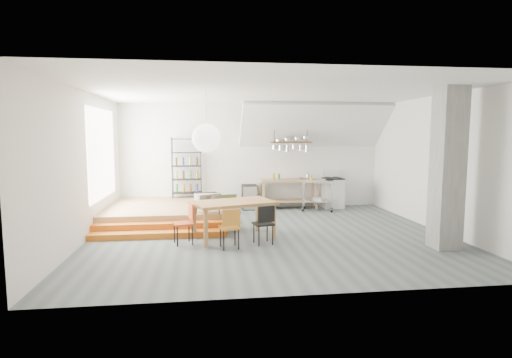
{
  "coord_description": "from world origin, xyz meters",
  "views": [
    {
      "loc": [
        -1.44,
        -8.81,
        2.25
      ],
      "look_at": [
        -0.22,
        0.8,
        1.19
      ],
      "focal_mm": 28.0,
      "sensor_mm": 36.0,
      "label": 1
    }
  ],
  "objects": [
    {
      "name": "wall_left",
      "position": [
        -4.0,
        0.0,
        1.6
      ],
      "size": [
        0.04,
        7.0,
        3.2
      ],
      "primitive_type": "cube",
      "color": "silver",
      "rests_on": "ground"
    },
    {
      "name": "platform",
      "position": [
        -2.5,
        2.0,
        0.2
      ],
      "size": [
        3.0,
        3.0,
        0.4
      ],
      "primitive_type": "cube",
      "color": "olive",
      "rests_on": "ground"
    },
    {
      "name": "step_lower",
      "position": [
        -2.5,
        0.05,
        0.07
      ],
      "size": [
        3.0,
        0.35,
        0.13
      ],
      "primitive_type": "cube",
      "color": "#C86417",
      "rests_on": "ground"
    },
    {
      "name": "slope_ceiling",
      "position": [
        1.8,
        2.9,
        2.55
      ],
      "size": [
        4.4,
        1.44,
        1.32
      ],
      "primitive_type": "cube",
      "rotation": [
        -0.73,
        0.0,
        0.0
      ],
      "color": "white",
      "rests_on": "wall_back"
    },
    {
      "name": "bowl",
      "position": [
        1.48,
        3.1,
        0.94
      ],
      "size": [
        0.22,
        0.22,
        0.05
      ],
      "primitive_type": "imported",
      "rotation": [
        0.0,
        0.0,
        -0.05
      ],
      "color": "silver",
      "rests_on": "kitchen_counter"
    },
    {
      "name": "wall_right",
      "position": [
        4.0,
        0.0,
        1.6
      ],
      "size": [
        0.04,
        7.0,
        3.2
      ],
      "primitive_type": "cube",
      "color": "silver",
      "rests_on": "ground"
    },
    {
      "name": "window_pane",
      "position": [
        -3.98,
        1.5,
        1.8
      ],
      "size": [
        0.02,
        2.5,
        2.2
      ],
      "primitive_type": "cube",
      "color": "white",
      "rests_on": "wall_left"
    },
    {
      "name": "wire_shelving",
      "position": [
        -2.0,
        3.2,
        1.33
      ],
      "size": [
        0.88,
        0.38,
        1.8
      ],
      "color": "black",
      "rests_on": "platform"
    },
    {
      "name": "chair_black",
      "position": [
        -0.25,
        -0.82,
        0.5
      ],
      "size": [
        0.46,
        0.46,
        0.83
      ],
      "rotation": [
        0.0,
        0.0,
        3.37
      ],
      "color": "black",
      "rests_on": "ground"
    },
    {
      "name": "stove",
      "position": [
        2.5,
        3.16,
        0.48
      ],
      "size": [
        0.6,
        0.6,
        1.18
      ],
      "color": "white",
      "rests_on": "ground"
    },
    {
      "name": "chair_olive",
      "position": [
        -0.87,
        0.6,
        0.5
      ],
      "size": [
        0.45,
        0.45,
        0.84
      ],
      "rotation": [
        0.0,
        0.0,
        0.18
      ],
      "color": "#5A622E",
      "rests_on": "ground"
    },
    {
      "name": "rolling_cart",
      "position": [
        1.89,
        2.7,
        0.59
      ],
      "size": [
        1.02,
        0.77,
        0.9
      ],
      "rotation": [
        0.0,
        0.0,
        -0.32
      ],
      "color": "silver",
      "rests_on": "ground"
    },
    {
      "name": "chair_mustard",
      "position": [
        -0.97,
        -1.05,
        0.49
      ],
      "size": [
        0.43,
        0.43,
        0.82
      ],
      "rotation": [
        0.0,
        0.0,
        3.31
      ],
      "color": "#C57921",
      "rests_on": "ground"
    },
    {
      "name": "chair_red",
      "position": [
        -1.85,
        -0.53,
        0.5
      ],
      "size": [
        0.47,
        0.47,
        0.84
      ],
      "rotation": [
        0.0,
        0.0,
        -1.31
      ],
      "color": "#C5441C",
      "rests_on": "ground"
    },
    {
      "name": "ceiling",
      "position": [
        0.0,
        0.0,
        3.2
      ],
      "size": [
        8.0,
        7.0,
        0.02
      ],
      "primitive_type": "cube",
      "color": "white",
      "rests_on": "wall_back"
    },
    {
      "name": "concrete_column",
      "position": [
        3.3,
        -1.5,
        1.6
      ],
      "size": [
        0.5,
        0.5,
        3.2
      ],
      "primitive_type": "cube",
      "color": "slate",
      "rests_on": "ground"
    },
    {
      "name": "step_upper",
      "position": [
        -2.5,
        0.4,
        0.13
      ],
      "size": [
        3.0,
        0.35,
        0.27
      ],
      "primitive_type": "cube",
      "color": "#C86417",
      "rests_on": "ground"
    },
    {
      "name": "wall_back",
      "position": [
        0.0,
        3.5,
        1.6
      ],
      "size": [
        8.0,
        0.04,
        3.2
      ],
      "primitive_type": "cube",
      "color": "silver",
      "rests_on": "ground"
    },
    {
      "name": "paper_lantern",
      "position": [
        -1.41,
        -0.39,
        2.2
      ],
      "size": [
        0.6,
        0.6,
        0.6
      ],
      "primitive_type": "sphere",
      "color": "white",
      "rests_on": "ceiling"
    },
    {
      "name": "floor",
      "position": [
        0.0,
        0.0,
        0.0
      ],
      "size": [
        8.0,
        8.0,
        0.0
      ],
      "primitive_type": "plane",
      "color": "#505A5D",
      "rests_on": "ground"
    },
    {
      "name": "mini_fridge",
      "position": [
        -0.12,
        3.2,
        0.38
      ],
      "size": [
        0.44,
        0.44,
        0.76
      ],
      "primitive_type": "cube",
      "color": "black",
      "rests_on": "ground"
    },
    {
      "name": "pot_rack",
      "position": [
        1.13,
        2.92,
        1.98
      ],
      "size": [
        1.2,
        0.5,
        1.43
      ],
      "color": "#45301B",
      "rests_on": "ceiling"
    },
    {
      "name": "dining_table",
      "position": [
        -0.84,
        -0.2,
        0.73
      ],
      "size": [
        1.94,
        1.46,
        0.82
      ],
      "rotation": [
        0.0,
        0.0,
        0.32
      ],
      "color": "olive",
      "rests_on": "ground"
    },
    {
      "name": "microwave_shelf",
      "position": [
        -1.4,
        0.75,
        0.55
      ],
      "size": [
        0.6,
        0.4,
        0.16
      ],
      "color": "olive",
      "rests_on": "platform"
    },
    {
      "name": "kitchen_counter",
      "position": [
        1.1,
        3.15,
        0.63
      ],
      "size": [
        1.8,
        0.6,
        0.91
      ],
      "color": "olive",
      "rests_on": "ground"
    },
    {
      "name": "microwave",
      "position": [
        -1.4,
        0.75,
        0.72
      ],
      "size": [
        0.65,
        0.55,
        0.3
      ],
      "primitive_type": "imported",
      "rotation": [
        0.0,
        0.0,
        0.39
      ],
      "color": "beige",
      "rests_on": "microwave_shelf"
    }
  ]
}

